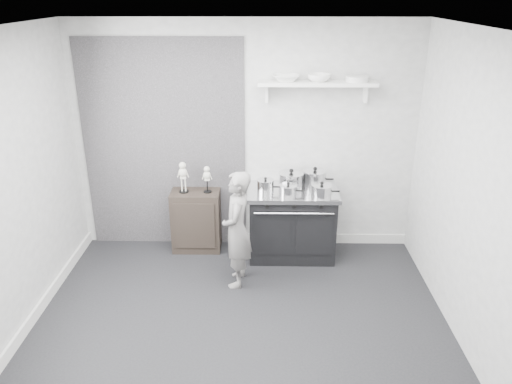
% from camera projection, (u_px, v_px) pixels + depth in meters
% --- Properties ---
extents(ground, '(4.00, 4.00, 0.00)m').
position_uv_depth(ground, '(239.00, 331.00, 4.68)').
color(ground, black).
rests_on(ground, ground).
extents(room_shell, '(4.02, 3.62, 2.71)m').
position_uv_depth(room_shell, '(227.00, 160.00, 4.19)').
color(room_shell, '#A0A09E').
rests_on(room_shell, ground).
extents(wall_shelf, '(1.30, 0.26, 0.24)m').
position_uv_depth(wall_shelf, '(317.00, 84.00, 5.45)').
color(wall_shelf, white).
rests_on(wall_shelf, room_shell).
extents(stove, '(1.04, 0.65, 0.83)m').
position_uv_depth(stove, '(292.00, 223.00, 5.87)').
color(stove, black).
rests_on(stove, ground).
extents(side_cabinet, '(0.58, 0.34, 0.75)m').
position_uv_depth(side_cabinet, '(196.00, 221.00, 6.03)').
color(side_cabinet, black).
rests_on(side_cabinet, ground).
extents(child, '(0.34, 0.49, 1.28)m').
position_uv_depth(child, '(237.00, 230.00, 5.22)').
color(child, slate).
rests_on(child, ground).
extents(pot_front_left, '(0.28, 0.19, 0.19)m').
position_uv_depth(pot_front_left, '(266.00, 186.00, 5.63)').
color(pot_front_left, silver).
rests_on(pot_front_left, stove).
extents(pot_back_left, '(0.38, 0.30, 0.22)m').
position_uv_depth(pot_back_left, '(291.00, 180.00, 5.80)').
color(pot_back_left, silver).
rests_on(pot_back_left, stove).
extents(pot_back_right, '(0.35, 0.27, 0.24)m').
position_uv_depth(pot_back_right, '(315.00, 178.00, 5.80)').
color(pot_back_right, silver).
rests_on(pot_back_right, stove).
extents(pot_front_right, '(0.32, 0.23, 0.17)m').
position_uv_depth(pot_front_right, '(322.00, 190.00, 5.53)').
color(pot_front_right, silver).
rests_on(pot_front_right, stove).
extents(pot_front_center, '(0.29, 0.20, 0.15)m').
position_uv_depth(pot_front_center, '(288.00, 190.00, 5.56)').
color(pot_front_center, silver).
rests_on(pot_front_center, stove).
extents(skeleton_full, '(0.12, 0.08, 0.43)m').
position_uv_depth(skeleton_full, '(183.00, 175.00, 5.81)').
color(skeleton_full, beige).
rests_on(skeleton_full, side_cabinet).
extents(skeleton_torso, '(0.10, 0.07, 0.37)m').
position_uv_depth(skeleton_torso, '(207.00, 177.00, 5.82)').
color(skeleton_torso, beige).
rests_on(skeleton_torso, side_cabinet).
extents(bowl_large, '(0.30, 0.30, 0.07)m').
position_uv_depth(bowl_large, '(286.00, 78.00, 5.43)').
color(bowl_large, white).
rests_on(bowl_large, wall_shelf).
extents(bowl_small, '(0.26, 0.26, 0.08)m').
position_uv_depth(bowl_small, '(319.00, 78.00, 5.42)').
color(bowl_small, white).
rests_on(bowl_small, wall_shelf).
extents(plate_stack, '(0.25, 0.25, 0.06)m').
position_uv_depth(plate_stack, '(357.00, 79.00, 5.42)').
color(plate_stack, silver).
rests_on(plate_stack, wall_shelf).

